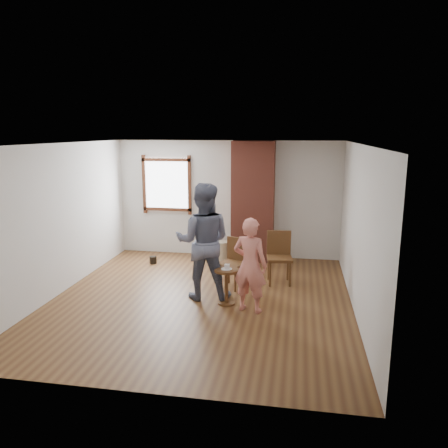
{
  "coord_description": "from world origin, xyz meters",
  "views": [
    {
      "loc": [
        1.57,
        -6.81,
        2.8
      ],
      "look_at": [
        0.26,
        0.8,
        1.15
      ],
      "focal_mm": 35.0,
      "sensor_mm": 36.0,
      "label": 1
    }
  ],
  "objects_px": {
    "stoneware_crock": "(222,250)",
    "man": "(203,242)",
    "dining_chair_right": "(279,254)",
    "side_table": "(226,281)",
    "person_pink": "(250,265)",
    "dining_chair_left": "(234,260)"
  },
  "relations": [
    {
      "from": "side_table",
      "to": "man",
      "type": "bearing_deg",
      "value": 152.28
    },
    {
      "from": "dining_chair_left",
      "to": "side_table",
      "type": "distance_m",
      "value": 0.86
    },
    {
      "from": "man",
      "to": "side_table",
      "type": "bearing_deg",
      "value": 147.1
    },
    {
      "from": "dining_chair_left",
      "to": "side_table",
      "type": "height_order",
      "value": "dining_chair_left"
    },
    {
      "from": "dining_chair_right",
      "to": "side_table",
      "type": "height_order",
      "value": "dining_chair_right"
    },
    {
      "from": "man",
      "to": "person_pink",
      "type": "distance_m",
      "value": 0.98
    },
    {
      "from": "dining_chair_right",
      "to": "person_pink",
      "type": "relative_size",
      "value": 0.64
    },
    {
      "from": "person_pink",
      "to": "stoneware_crock",
      "type": "bearing_deg",
      "value": -55.54
    },
    {
      "from": "stoneware_crock",
      "to": "man",
      "type": "distance_m",
      "value": 2.42
    },
    {
      "from": "dining_chair_left",
      "to": "dining_chair_right",
      "type": "xyz_separation_m",
      "value": [
        0.8,
        0.38,
        0.04
      ]
    },
    {
      "from": "side_table",
      "to": "person_pink",
      "type": "distance_m",
      "value": 0.58
    },
    {
      "from": "stoneware_crock",
      "to": "dining_chair_right",
      "type": "distance_m",
      "value": 1.87
    },
    {
      "from": "side_table",
      "to": "dining_chair_right",
      "type": "bearing_deg",
      "value": 57.24
    },
    {
      "from": "man",
      "to": "person_pink",
      "type": "height_order",
      "value": "man"
    },
    {
      "from": "dining_chair_right",
      "to": "side_table",
      "type": "bearing_deg",
      "value": -130.83
    },
    {
      "from": "dining_chair_left",
      "to": "man",
      "type": "height_order",
      "value": "man"
    },
    {
      "from": "person_pink",
      "to": "dining_chair_left",
      "type": "bearing_deg",
      "value": -53.46
    },
    {
      "from": "dining_chair_right",
      "to": "person_pink",
      "type": "height_order",
      "value": "person_pink"
    },
    {
      "from": "stoneware_crock",
      "to": "person_pink",
      "type": "bearing_deg",
      "value": -71.13
    },
    {
      "from": "side_table",
      "to": "man",
      "type": "height_order",
      "value": "man"
    },
    {
      "from": "dining_chair_right",
      "to": "man",
      "type": "bearing_deg",
      "value": -148.7
    },
    {
      "from": "dining_chair_right",
      "to": "dining_chair_left",
      "type": "bearing_deg",
      "value": -162.79
    }
  ]
}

